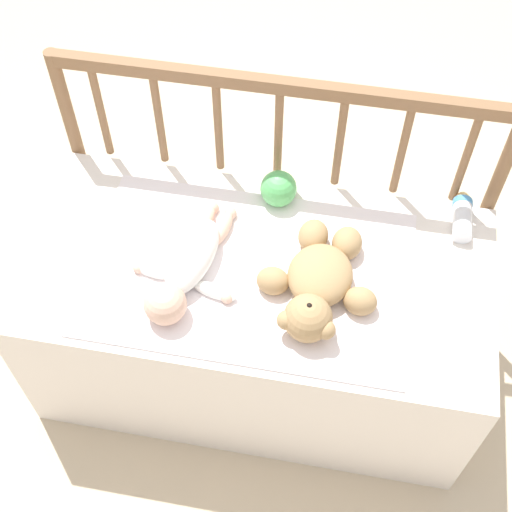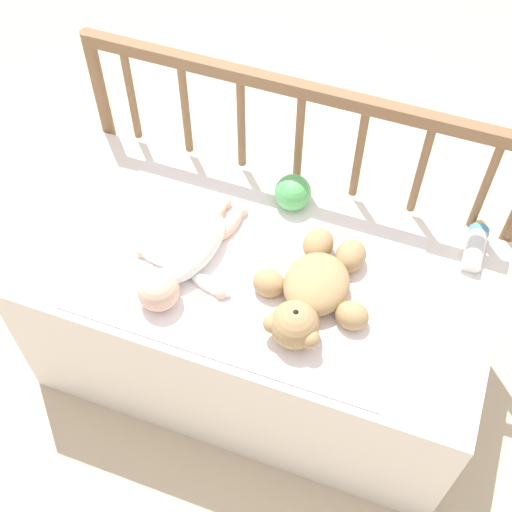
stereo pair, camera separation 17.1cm
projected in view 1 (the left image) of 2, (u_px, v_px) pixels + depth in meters
The scene contains 8 objects.
ground_plane at pixel (256, 361), 2.21m from camera, with size 12.00×12.00×0.00m, color #C6B293.
crib_mattress at pixel (256, 319), 2.00m from camera, with size 1.19×0.60×0.51m.
crib_rail at pixel (278, 153), 1.91m from camera, with size 1.19×0.04×0.85m.
blanket at pixel (249, 273), 1.78m from camera, with size 0.81×0.51×0.01m.
teddy_bear at pixel (318, 283), 1.71m from camera, with size 0.30×0.36×0.12m.
baby at pixel (187, 267), 1.74m from camera, with size 0.29×0.40×0.10m.
baby_bottle at pixel (462, 215), 1.86m from camera, with size 0.05×0.15×0.05m.
toy_ball at pixel (279, 189), 1.88m from camera, with size 0.10×0.10×0.10m.
Camera 1 is at (0.18, -1.00, 1.99)m, focal length 50.00 mm.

